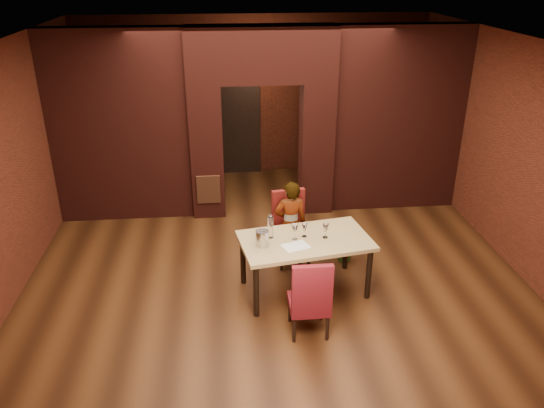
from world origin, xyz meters
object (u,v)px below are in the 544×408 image
Objects in this scene: wine_glass_b at (304,230)px; water_bottle at (271,226)px; wine_glass_a at (295,232)px; chair_near at (309,295)px; wine_bucket at (262,238)px; chair_far at (292,229)px; wine_glass_c at (325,231)px; potted_plant at (345,247)px; dining_table at (304,265)px; person_seated at (290,224)px.

water_bottle is (-0.45, 0.02, 0.07)m from wine_glass_b.
water_bottle is at bearing 165.27° from wine_glass_a.
water_bottle is (-0.37, 0.96, 0.44)m from chair_near.
water_bottle is (0.13, 0.21, 0.06)m from wine_bucket.
wine_glass_a is at bearing -103.59° from chair_far.
wine_glass_c is 1.10m from potted_plant.
chair_near reaches higher than wine_glass_b.
chair_near is at bearing -104.91° from dining_table.
dining_table is 7.82× the size of wine_glass_a.
wine_bucket is (-0.58, -0.19, 0.01)m from wine_glass_b.
chair_far is at bearing 85.10° from wine_glass_a.
wine_glass_c is 0.64× the size of water_bottle.
chair_near is (-0.08, -0.87, 0.12)m from dining_table.
wine_glass_a is 0.51× the size of potted_plant.
chair_near is (-0.01, -1.65, -0.02)m from chair_far.
wine_glass_a is 1.05× the size of wine_glass_c.
potted_plant is (0.46, 0.73, -0.68)m from wine_glass_c.
chair_far is 0.85m from wine_glass_a.
water_bottle reaches higher than chair_far.
person_seated is 3.06× the size of potted_plant.
potted_plant is (0.73, 0.74, -0.18)m from dining_table.
dining_table is 1.06m from potted_plant.
potted_plant is (0.83, 0.02, -0.44)m from person_seated.
dining_table is 0.88m from chair_near.
wine_glass_b is 0.94× the size of wine_glass_c.
person_seated is (-0.02, 1.60, 0.14)m from chair_near.
person_seated is 0.79m from water_bottle.
water_bottle reaches higher than wine_glass_c.
water_bottle is 1.54m from potted_plant.
person_seated is at bearing -128.46° from chair_far.
dining_table is 8.19× the size of wine_glass_c.
person_seated reaches higher than water_bottle.
chair_far is 0.90m from wine_glass_c.
chair_far is 3.34× the size of water_bottle.
person_seated reaches higher than chair_near.
chair_near is 4.78× the size of wine_glass_a.
water_bottle reaches higher than wine_glass_a.
chair_far is at bearing -90.11° from chair_near.
wine_glass_b is 0.60× the size of water_bottle.
wine_glass_a is (-0.04, -0.72, 0.25)m from person_seated.
chair_near is 0.79× the size of person_seated.
potted_plant is at bearing 33.39° from wine_bucket.
potted_plant is (0.80, -0.03, -0.33)m from chair_far.
wine_bucket is (-0.44, -0.12, -0.00)m from wine_glass_a.
wine_glass_c is at bearing -74.44° from chair_far.
wine_glass_c is at bearing -6.06° from dining_table.
water_bottle is at bearing 57.60° from person_seated.
chair_near is 0.96m from wine_glass_a.
potted_plant is at bearing 40.27° from wine_glass_a.
wine_bucket is at bearing -177.92° from dining_table.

